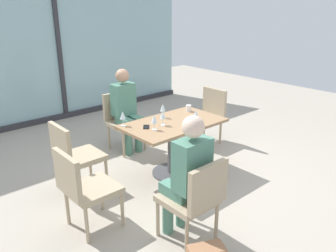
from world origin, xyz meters
TOP-DOWN VIEW (x-y plane):
  - ground_plane at (0.00, 0.00)m, footprint 12.00×12.00m
  - window_wall_backdrop at (0.00, 3.20)m, footprint 5.71×0.10m
  - dining_table_main at (0.00, 0.00)m, footprint 1.29×0.77m
  - chair_front_left at (-0.78, -1.16)m, footprint 0.46×0.50m
  - chair_near_window at (0.00, 1.16)m, footprint 0.46×0.51m
  - chair_far_right at (1.17, 0.45)m, footprint 0.50×0.46m
  - chair_far_left at (-1.17, 0.45)m, footprint 0.50×0.46m
  - chair_side_end at (-1.45, -0.30)m, footprint 0.50×0.46m
  - person_front_left at (-0.78, -1.05)m, footprint 0.34×0.39m
  - person_near_window at (-0.00, 1.05)m, footprint 0.34×0.39m
  - wine_glass_0 at (-0.55, 0.31)m, footprint 0.07×0.07m
  - wine_glass_1 at (-0.36, -0.05)m, footprint 0.07×0.07m
  - wine_glass_2 at (0.02, 0.23)m, footprint 0.07×0.07m
  - wine_glass_3 at (-0.17, 0.00)m, footprint 0.07×0.07m
  - wine_glass_4 at (0.16, -0.25)m, footprint 0.07×0.07m
  - coffee_cup at (0.47, 0.19)m, footprint 0.08×0.08m
  - cell_phone_on_table at (-0.37, 0.08)m, footprint 0.15×0.16m

SIDE VIEW (x-z plane):
  - ground_plane at x=0.00m, z-range 0.00..0.00m
  - chair_front_left at x=-0.78m, z-range 0.06..0.93m
  - chair_near_window at x=0.00m, z-range 0.06..0.93m
  - chair_far_right at x=1.17m, z-range 0.06..0.93m
  - chair_far_left at x=-1.17m, z-range 0.06..0.93m
  - chair_side_end at x=-1.45m, z-range 0.06..0.93m
  - dining_table_main at x=0.00m, z-range 0.17..0.90m
  - person_front_left at x=-0.78m, z-range 0.07..1.33m
  - person_near_window at x=0.00m, z-range 0.07..1.33m
  - cell_phone_on_table at x=-0.37m, z-range 0.73..0.74m
  - coffee_cup at x=0.47m, z-range 0.73..0.82m
  - wine_glass_0 at x=-0.55m, z-range 0.77..0.95m
  - wine_glass_1 at x=-0.36m, z-range 0.77..0.95m
  - wine_glass_2 at x=0.02m, z-range 0.77..0.95m
  - wine_glass_3 at x=-0.17m, z-range 0.77..0.95m
  - wine_glass_4 at x=0.16m, z-range 0.77..0.95m
  - window_wall_backdrop at x=0.00m, z-range -0.14..2.56m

